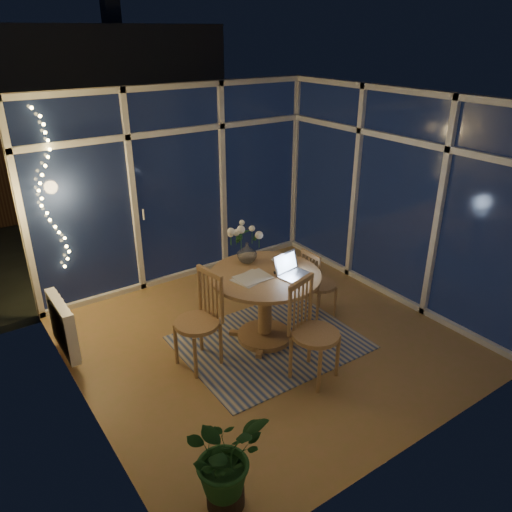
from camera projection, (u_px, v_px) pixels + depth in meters
name	position (u px, v px, depth m)	size (l,w,h in m)	color
floor	(265.00, 338.00, 5.65)	(4.00, 4.00, 0.00)	olive
ceiling	(267.00, 100.00, 4.57)	(4.00, 4.00, 0.00)	white
wall_back	(178.00, 186.00, 6.61)	(4.00, 0.04, 2.60)	silver
wall_front	(427.00, 316.00, 3.62)	(4.00, 0.04, 2.60)	silver
wall_left	(68.00, 284.00, 4.08)	(0.04, 4.00, 2.60)	silver
wall_right	(397.00, 198.00, 6.15)	(0.04, 4.00, 2.60)	silver
window_wall_back	(179.00, 187.00, 6.58)	(4.00, 0.10, 2.60)	silver
window_wall_right	(395.00, 198.00, 6.13)	(0.10, 4.00, 2.60)	silver
radiator	(63.00, 326.00, 5.16)	(0.10, 0.70, 0.58)	white
fairy_lights	(48.00, 193.00, 5.57)	(0.24, 0.10, 1.85)	#E8C05D
garden_patio	(136.00, 213.00, 9.68)	(12.00, 6.00, 0.10)	black
garden_fence	(95.00, 163.00, 9.39)	(11.00, 0.08, 1.80)	#3E2416
neighbour_roof	(57.00, 77.00, 11.25)	(7.00, 3.00, 2.20)	#32353C
garden_shrubs	(93.00, 227.00, 7.59)	(0.90, 0.90, 0.90)	black
rug	(270.00, 342.00, 5.57)	(1.90, 1.52, 0.01)	#B7AD95
dining_table	(265.00, 307.00, 5.48)	(1.20, 1.20, 0.82)	olive
chair_left	(197.00, 321.00, 5.01)	(0.48, 0.48, 1.04)	olive
chair_right	(320.00, 283.00, 5.93)	(0.41, 0.41, 0.89)	olive
chair_front	(316.00, 332.00, 4.81)	(0.49, 0.49, 1.06)	olive
laptop	(294.00, 265.00, 5.23)	(0.33, 0.28, 0.24)	silver
flower_vase	(247.00, 253.00, 5.54)	(0.20, 0.20, 0.21)	silver
bowl	(280.00, 262.00, 5.55)	(0.15, 0.15, 0.04)	white
newspapers	(251.00, 279.00, 5.19)	(0.36, 0.28, 0.01)	silver
phone	(278.00, 272.00, 5.33)	(0.10, 0.05, 0.01)	black
potted_plant	(224.00, 466.00, 3.53)	(0.54, 0.47, 0.76)	#1A4920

